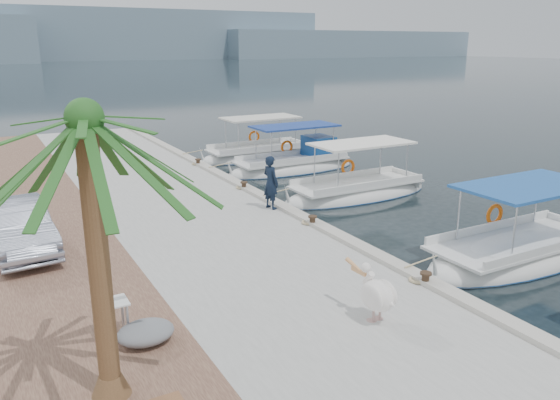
% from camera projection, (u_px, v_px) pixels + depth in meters
% --- Properties ---
extents(ground, '(400.00, 400.00, 0.00)m').
position_uv_depth(ground, '(349.00, 254.00, 16.19)').
color(ground, black).
rests_on(ground, ground).
extents(concrete_quay, '(6.00, 40.00, 0.50)m').
position_uv_depth(concrete_quay, '(194.00, 216.00, 18.92)').
color(concrete_quay, '#9F9E99').
rests_on(concrete_quay, ground).
extents(quay_curb, '(0.44, 40.00, 0.12)m').
position_uv_depth(quay_curb, '(265.00, 197.00, 20.13)').
color(quay_curb, '#AEA89A').
rests_on(quay_curb, concrete_quay).
extents(cobblestone_strip, '(4.00, 40.00, 0.50)m').
position_uv_depth(cobblestone_strip, '(38.00, 240.00, 16.59)').
color(cobblestone_strip, brown).
rests_on(cobblestone_strip, ground).
extents(distant_hills, '(330.00, 60.00, 18.00)m').
position_uv_depth(distant_hills, '(87.00, 38.00, 197.13)').
color(distant_hills, slate).
rests_on(distant_hills, ground).
extents(fishing_caique_b, '(6.80, 2.53, 2.83)m').
position_uv_depth(fishing_caique_b, '(517.00, 256.00, 15.74)').
color(fishing_caique_b, silver).
rests_on(fishing_caique_b, ground).
extents(fishing_caique_c, '(6.77, 2.24, 2.83)m').
position_uv_depth(fishing_caique_c, '(356.00, 194.00, 22.18)').
color(fishing_caique_c, silver).
rests_on(fishing_caique_c, ground).
extents(fishing_caique_d, '(6.87, 2.17, 2.83)m').
position_uv_depth(fishing_caique_d, '(294.00, 167.00, 26.71)').
color(fishing_caique_d, silver).
rests_on(fishing_caique_d, ground).
extents(fishing_caique_e, '(6.74, 2.27, 2.83)m').
position_uv_depth(fishing_caique_e, '(258.00, 156.00, 29.60)').
color(fishing_caique_e, silver).
rests_on(fishing_caique_e, ground).
extents(mooring_bollards, '(0.28, 20.28, 0.33)m').
position_uv_depth(mooring_bollards, '(312.00, 220.00, 17.09)').
color(mooring_bollards, black).
rests_on(mooring_bollards, concrete_quay).
extents(pelican, '(0.54, 1.46, 1.14)m').
position_uv_depth(pelican, '(377.00, 294.00, 11.17)').
color(pelican, tan).
rests_on(pelican, concrete_quay).
extents(fisherman, '(0.58, 0.76, 1.86)m').
position_uv_depth(fisherman, '(271.00, 182.00, 18.71)').
color(fisherman, black).
rests_on(fisherman, concrete_quay).
extents(date_palm, '(4.60, 4.60, 5.42)m').
position_uv_depth(date_palm, '(85.00, 121.00, 7.68)').
color(date_palm, brown).
rests_on(date_palm, cobblestone_strip).
extents(parked_car, '(1.82, 4.34, 1.39)m').
position_uv_depth(parked_car, '(18.00, 227.00, 14.91)').
color(parked_car, '#A3A8BA').
rests_on(parked_car, cobblestone_strip).
extents(tarp_bundle, '(1.10, 0.90, 0.40)m').
position_uv_depth(tarp_bundle, '(146.00, 333.00, 10.43)').
color(tarp_bundle, slate).
rests_on(tarp_bundle, cobblestone_strip).
extents(folding_table, '(0.55, 0.55, 0.73)m').
position_uv_depth(folding_table, '(114.00, 311.00, 10.58)').
color(folding_table, silver).
rests_on(folding_table, cobblestone_strip).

